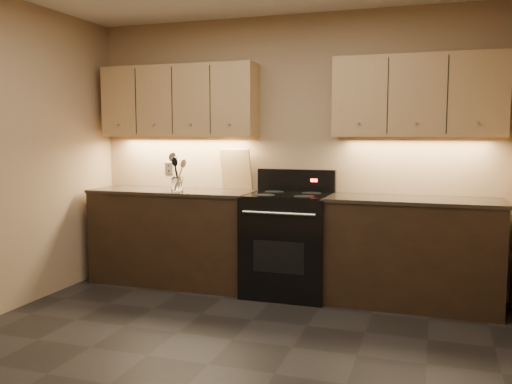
% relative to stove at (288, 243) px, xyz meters
% --- Properties ---
extents(floor, '(4.00, 4.00, 0.00)m').
position_rel_stove_xyz_m(floor, '(-0.08, -1.68, -0.48)').
color(floor, black).
rests_on(floor, ground).
extents(wall_back, '(4.00, 0.04, 2.60)m').
position_rel_stove_xyz_m(wall_back, '(-0.08, 0.32, 0.82)').
color(wall_back, '#99835A').
rests_on(wall_back, ground).
extents(counter_left, '(1.62, 0.62, 0.93)m').
position_rel_stove_xyz_m(counter_left, '(-1.18, 0.02, -0.01)').
color(counter_left, black).
rests_on(counter_left, ground).
extents(counter_right, '(1.46, 0.62, 0.93)m').
position_rel_stove_xyz_m(counter_right, '(1.10, 0.02, -0.01)').
color(counter_right, black).
rests_on(counter_right, ground).
extents(stove, '(0.76, 0.68, 1.14)m').
position_rel_stove_xyz_m(stove, '(0.00, 0.00, 0.00)').
color(stove, black).
rests_on(stove, ground).
extents(upper_cab_left, '(1.60, 0.30, 0.70)m').
position_rel_stove_xyz_m(upper_cab_left, '(-1.18, 0.17, 1.32)').
color(upper_cab_left, tan).
rests_on(upper_cab_left, wall_back).
extents(upper_cab_right, '(1.44, 0.30, 0.70)m').
position_rel_stove_xyz_m(upper_cab_right, '(1.10, 0.17, 1.32)').
color(upper_cab_right, tan).
rests_on(upper_cab_right, wall_back).
extents(outlet_plate, '(0.08, 0.01, 0.12)m').
position_rel_stove_xyz_m(outlet_plate, '(-1.38, 0.31, 0.64)').
color(outlet_plate, '#B2B5BA').
rests_on(outlet_plate, wall_back).
extents(utensil_crock, '(0.13, 0.13, 0.14)m').
position_rel_stove_xyz_m(utensil_crock, '(-1.07, -0.12, 0.52)').
color(utensil_crock, white).
rests_on(utensil_crock, counter_left).
extents(cutting_board, '(0.33, 0.13, 0.40)m').
position_rel_stove_xyz_m(cutting_board, '(-0.61, 0.27, 0.65)').
color(cutting_board, tan).
rests_on(cutting_board, counter_left).
extents(wooden_spoon, '(0.15, 0.10, 0.30)m').
position_rel_stove_xyz_m(wooden_spoon, '(-1.09, -0.12, 0.61)').
color(wooden_spoon, tan).
rests_on(wooden_spoon, utensil_crock).
extents(black_spoon, '(0.09, 0.11, 0.31)m').
position_rel_stove_xyz_m(black_spoon, '(-1.07, -0.09, 0.62)').
color(black_spoon, black).
rests_on(black_spoon, utensil_crock).
extents(steel_spatula, '(0.18, 0.11, 0.35)m').
position_rel_stove_xyz_m(steel_spatula, '(-1.03, -0.10, 0.63)').
color(steel_spatula, silver).
rests_on(steel_spatula, utensil_crock).
extents(steel_skimmer, '(0.17, 0.12, 0.36)m').
position_rel_stove_xyz_m(steel_skimmer, '(-1.04, -0.13, 0.64)').
color(steel_skimmer, silver).
rests_on(steel_skimmer, utensil_crock).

